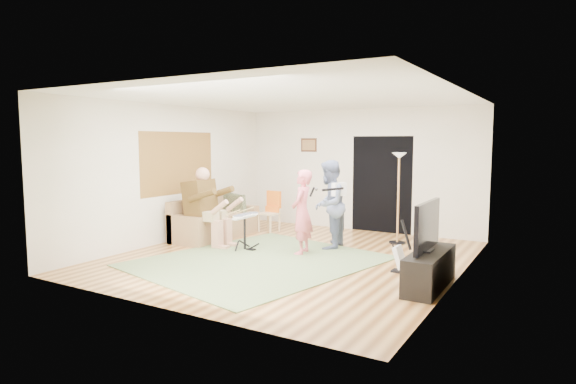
% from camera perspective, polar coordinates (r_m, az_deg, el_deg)
% --- Properties ---
extents(floor, '(6.00, 6.00, 0.00)m').
position_cam_1_polar(floor, '(8.37, 0.36, -7.70)').
color(floor, brown).
rests_on(floor, ground).
extents(walls, '(5.50, 6.00, 2.70)m').
position_cam_1_polar(walls, '(8.15, 0.37, 1.56)').
color(walls, silver).
rests_on(walls, floor).
extents(ceiling, '(6.00, 6.00, 0.00)m').
position_cam_1_polar(ceiling, '(8.16, 0.37, 11.05)').
color(ceiling, white).
rests_on(ceiling, walls).
extents(window_blinds, '(0.00, 2.05, 2.05)m').
position_cam_1_polar(window_blinds, '(9.95, -12.87, 3.36)').
color(window_blinds, olive).
rests_on(window_blinds, walls).
extents(doorway, '(2.10, 0.00, 2.10)m').
position_cam_1_polar(doorway, '(10.67, 11.04, 0.88)').
color(doorway, black).
rests_on(doorway, walls).
extents(picture_frame, '(0.42, 0.03, 0.32)m').
position_cam_1_polar(picture_frame, '(11.35, 2.49, 5.58)').
color(picture_frame, '#3F2314').
rests_on(picture_frame, walls).
extents(area_rug, '(3.89, 4.31, 0.02)m').
position_cam_1_polar(area_rug, '(8.06, -3.48, -8.18)').
color(area_rug, '#607648').
rests_on(area_rug, floor).
extents(sofa, '(0.83, 2.02, 0.82)m').
position_cam_1_polar(sofa, '(10.15, -8.95, -3.77)').
color(sofa, '#9A754D').
rests_on(sofa, floor).
extents(drummer, '(0.97, 0.54, 1.49)m').
position_cam_1_polar(drummer, '(9.33, -9.44, -2.71)').
color(drummer, '#563C18').
rests_on(drummer, sofa).
extents(drum_kit, '(0.37, 0.66, 0.68)m').
position_cam_1_polar(drum_kit, '(8.86, -5.15, -4.98)').
color(drum_kit, black).
rests_on(drum_kit, floor).
extents(singer, '(0.46, 0.60, 1.49)m').
position_cam_1_polar(singer, '(8.45, 1.67, -2.40)').
color(singer, '#E26270').
rests_on(singer, floor).
extents(microphone, '(0.06, 0.06, 0.24)m').
position_cam_1_polar(microphone, '(8.31, 2.88, 0.01)').
color(microphone, black).
rests_on(microphone, singer).
extents(guitarist, '(0.73, 0.88, 1.64)m').
position_cam_1_polar(guitarist, '(8.93, 4.89, -1.49)').
color(guitarist, slate).
rests_on(guitarist, floor).
extents(guitar_held, '(0.32, 0.60, 0.26)m').
position_cam_1_polar(guitar_held, '(8.81, 6.08, 0.33)').
color(guitar_held, white).
rests_on(guitar_held, guitarist).
extents(guitar_spare, '(0.29, 0.26, 0.81)m').
position_cam_1_polar(guitar_spare, '(7.56, 13.16, -7.53)').
color(guitar_spare, black).
rests_on(guitar_spare, floor).
extents(torchiere_lamp, '(0.32, 0.32, 1.77)m').
position_cam_1_polar(torchiere_lamp, '(9.52, 12.98, 1.22)').
color(torchiere_lamp, black).
rests_on(torchiere_lamp, floor).
extents(dining_chair, '(0.41, 0.43, 0.89)m').
position_cam_1_polar(dining_chair, '(10.64, -2.14, -3.00)').
color(dining_chair, beige).
rests_on(dining_chair, floor).
extents(tv_cabinet, '(0.40, 1.40, 0.50)m').
position_cam_1_polar(tv_cabinet, '(6.89, 16.43, -8.81)').
color(tv_cabinet, black).
rests_on(tv_cabinet, floor).
extents(television, '(0.06, 1.09, 0.66)m').
position_cam_1_polar(television, '(6.77, 16.17, -3.85)').
color(television, black).
rests_on(television, tv_cabinet).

